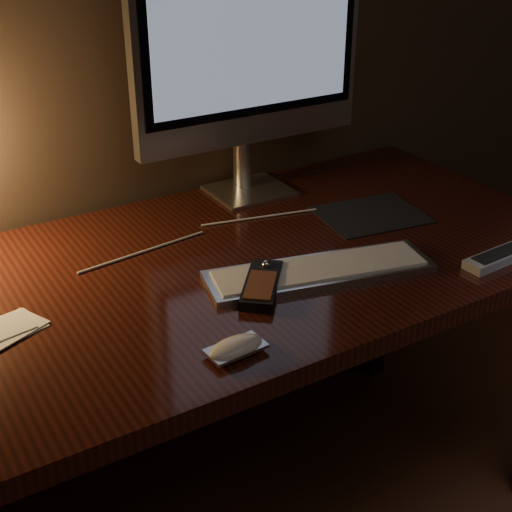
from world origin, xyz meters
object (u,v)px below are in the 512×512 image
desk (196,305)px  tv_remote (501,256)px  monitor (250,45)px  keyboard (320,270)px  mouse (236,349)px  media_remote (262,284)px

desk → tv_remote: (0.51, -0.36, 0.14)m
desk → monitor: size_ratio=2.65×
monitor → tv_remote: bearing=-65.8°
keyboard → desk: bearing=141.1°
keyboard → mouse: bearing=-138.4°
mouse → media_remote: media_remote is taller
desk → keyboard: (0.17, -0.21, 0.14)m
mouse → tv_remote: (0.62, 0.00, 0.00)m
keyboard → media_remote: bearing=-169.9°
media_remote → desk: bearing=50.1°
desk → tv_remote: size_ratio=8.58×
monitor → desk: bearing=-140.7°
desk → keyboard: 0.30m
tv_remote → mouse: bearing=177.0°
monitor → mouse: monitor is taller
media_remote → tv_remote: 0.50m
desk → tv_remote: 0.64m
tv_remote → desk: bearing=141.9°
keyboard → mouse: 0.31m
desk → media_remote: (0.04, -0.21, 0.14)m
mouse → tv_remote: bearing=-3.6°
desk → mouse: size_ratio=16.41×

